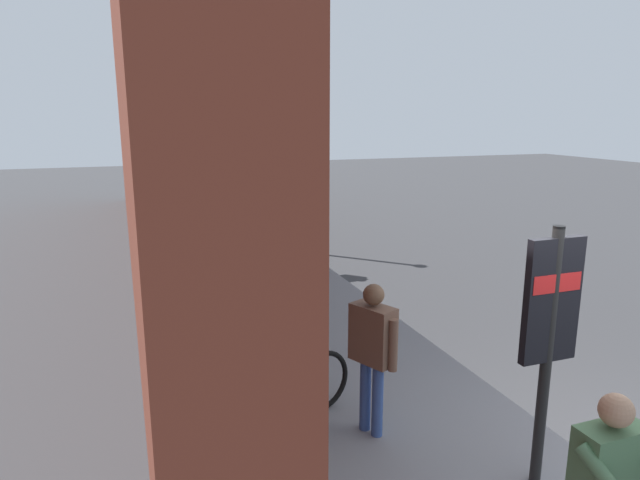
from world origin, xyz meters
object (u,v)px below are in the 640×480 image
Objects in this scene: bicycle_by_door at (256,330)px; pedestrian_crossing_street at (373,344)px; street_lamp at (285,127)px; transit_info_sign at (550,317)px; bicycle_mid_rack at (259,358)px; bicycle_under_window at (285,393)px; pedestrian_near_bus at (312,224)px.

pedestrian_crossing_street reaches higher than bicycle_by_door.
transit_info_sign is at bearing 177.32° from street_lamp.
transit_info_sign is (-3.50, -1.80, 1.21)m from bicycle_by_door.
bicycle_by_door is 0.35× the size of street_lamp.
street_lamp reaches higher than bicycle_mid_rack.
street_lamp is (8.07, -2.36, 2.59)m from bicycle_under_window.
pedestrian_near_bus is at bearing -25.55° from bicycle_mid_rack.
bicycle_mid_rack is at bearing 154.45° from pedestrian_near_bus.
pedestrian_near_bus is 0.32× the size of street_lamp.
bicycle_under_window is at bearing 163.69° from street_lamp.
bicycle_under_window is 0.95m from bicycle_mid_rack.
street_lamp is at bearing -18.79° from bicycle_mid_rack.
bicycle_by_door is at bearing -3.38° from bicycle_under_window.
bicycle_by_door is 1.08× the size of pedestrian_crossing_street.
pedestrian_near_bus reaches higher than bicycle_mid_rack.
pedestrian_crossing_street reaches higher than bicycle_under_window.
pedestrian_crossing_street is at bearing -147.24° from bicycle_mid_rack.
transit_info_sign is 9.84m from street_lamp.
street_lamp is (8.49, -1.54, 1.98)m from pedestrian_crossing_street.
transit_info_sign is at bearing 177.09° from pedestrian_near_bus.
street_lamp reaches higher than pedestrian_crossing_street.
bicycle_mid_rack is 1.08× the size of pedestrian_crossing_street.
bicycle_mid_rack is at bearing 169.21° from bicycle_by_door.
transit_info_sign is 7.56m from pedestrian_near_bus.
street_lamp reaches higher than bicycle_by_door.
bicycle_under_window is 1.84m from bicycle_by_door.
bicycle_by_door is (1.83, -0.11, 0.00)m from bicycle_under_window.
bicycle_mid_rack is 0.90m from bicycle_by_door.
pedestrian_near_bus is at bearing -13.16° from pedestrian_crossing_street.
bicycle_under_window is at bearing 158.68° from pedestrian_near_bus.
bicycle_mid_rack is 1.00× the size of bicycle_by_door.
bicycle_mid_rack is at bearing 32.76° from pedestrian_crossing_street.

